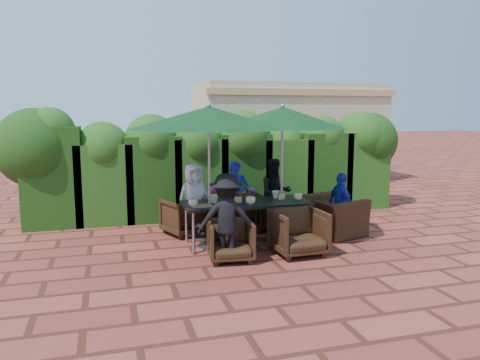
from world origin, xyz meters
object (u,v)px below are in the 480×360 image
object	(u,v)px
chair_far_left	(185,214)
chair_far_mid	(235,209)
chair_end_right	(331,210)
chair_far_right	(269,212)
dining_table	(246,206)
chair_near_right	(299,230)
umbrella_right	(283,118)
umbrella_left	(209,118)
chair_near_left	(231,238)

from	to	relation	value
chair_far_left	chair_far_mid	world-z (taller)	chair_far_mid
chair_far_mid	chair_end_right	bearing A→B (deg)	151.90
chair_far_right	dining_table	bearing A→B (deg)	58.96
chair_far_right	chair_end_right	size ratio (longest dim) A/B	0.63
chair_far_left	chair_end_right	distance (m)	2.77
chair_far_mid	chair_near_right	size ratio (longest dim) A/B	1.05
chair_far_left	chair_near_right	bearing A→B (deg)	109.51
umbrella_right	chair_far_mid	world-z (taller)	umbrella_right
umbrella_left	chair_end_right	world-z (taller)	umbrella_left
umbrella_left	chair_far_left	world-z (taller)	umbrella_left
chair_near_right	umbrella_right	bearing A→B (deg)	84.83
chair_far_left	chair_far_mid	size ratio (longest dim) A/B	0.89
dining_table	umbrella_left	distance (m)	1.69
umbrella_left	chair_far_mid	xyz separation A→B (m)	(0.73, 1.02, -1.78)
chair_far_mid	chair_end_right	distance (m)	1.86
umbrella_left	umbrella_right	bearing A→B (deg)	4.86
chair_far_right	chair_near_left	size ratio (longest dim) A/B	1.00
chair_far_mid	chair_far_right	distance (m)	0.70
chair_far_mid	chair_far_left	bearing A→B (deg)	0.00
chair_far_mid	umbrella_left	bearing A→B (deg)	53.14
dining_table	chair_near_left	world-z (taller)	dining_table
chair_far_left	chair_near_left	size ratio (longest dim) A/B	1.08
umbrella_left	chair_end_right	size ratio (longest dim) A/B	2.46
chair_near_left	chair_end_right	bearing A→B (deg)	29.82
umbrella_left	chair_end_right	xyz separation A→B (m)	(2.39, 0.17, -1.73)
chair_far_mid	chair_far_right	size ratio (longest dim) A/B	1.23
chair_near_left	umbrella_right	bearing A→B (deg)	43.48
chair_end_right	umbrella_left	bearing A→B (deg)	78.68
chair_far_left	umbrella_left	bearing A→B (deg)	82.82
chair_near_left	chair_end_right	xyz separation A→B (m)	(2.23, 0.96, 0.13)
dining_table	chair_far_right	distance (m)	1.15
umbrella_right	chair_near_right	xyz separation A→B (m)	(-0.05, -0.91, -1.80)
umbrella_right	chair_far_right	bearing A→B (deg)	85.99
dining_table	umbrella_right	distance (m)	1.68
dining_table	chair_far_mid	xyz separation A→B (m)	(0.05, 0.94, -0.24)
dining_table	umbrella_right	bearing A→B (deg)	3.25
chair_far_mid	chair_near_right	xyz separation A→B (m)	(0.57, -1.82, -0.02)
chair_near_right	dining_table	bearing A→B (deg)	123.52
chair_end_right	chair_near_right	bearing A→B (deg)	116.38
chair_near_left	umbrella_left	bearing A→B (deg)	107.87
umbrella_left	chair_near_left	world-z (taller)	umbrella_left
umbrella_right	chair_far_left	size ratio (longest dim) A/B	3.22
dining_table	chair_near_right	xyz separation A→B (m)	(0.62, -0.88, -0.26)
chair_far_mid	chair_near_left	world-z (taller)	chair_far_mid
umbrella_right	chair_near_right	world-z (taller)	umbrella_right
umbrella_left	chair_far_mid	world-z (taller)	umbrella_left
umbrella_right	chair_far_mid	xyz separation A→B (m)	(-0.63, 0.90, -1.78)
chair_far_mid	chair_end_right	xyz separation A→B (m)	(1.66, -0.84, 0.05)
chair_near_right	chair_end_right	distance (m)	1.46
chair_far_left	chair_near_left	distance (m)	1.83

